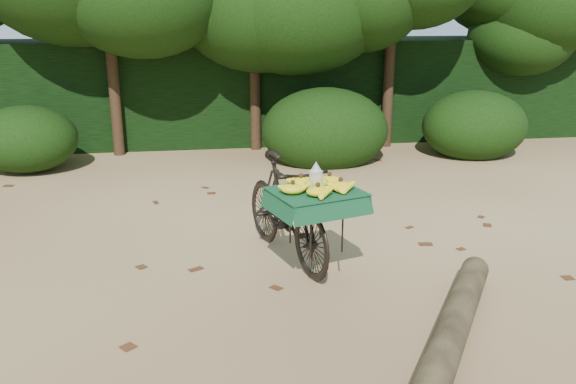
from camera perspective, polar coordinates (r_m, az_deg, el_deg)
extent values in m
plane|color=tan|center=(5.55, -2.68, -8.41)|extent=(80.00, 80.00, 0.00)
imported|color=black|center=(5.84, -0.18, -1.62)|extent=(0.96, 1.77, 1.02)
cube|color=black|center=(5.23, 2.66, -0.10)|extent=(0.49, 0.54, 0.03)
cube|color=#134823|center=(5.23, 2.66, 0.08)|extent=(0.89, 0.81, 0.01)
ellipsoid|color=olive|center=(5.25, 3.36, 0.73)|extent=(0.10, 0.08, 0.11)
ellipsoid|color=olive|center=(5.26, 2.35, 0.81)|extent=(0.10, 0.08, 0.11)
ellipsoid|color=olive|center=(5.18, 1.97, 0.54)|extent=(0.10, 0.08, 0.11)
ellipsoid|color=olive|center=(5.16, 3.00, 0.46)|extent=(0.10, 0.08, 0.11)
cylinder|color=#EAE5C6|center=(5.21, 2.63, 1.17)|extent=(0.12, 0.12, 0.15)
cylinder|color=brown|center=(4.31, 14.08, -15.16)|extent=(1.97, 2.88, 0.24)
cube|color=black|center=(11.39, -6.11, 9.46)|extent=(26.00, 1.80, 1.80)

